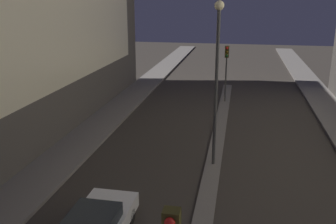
{
  "coord_description": "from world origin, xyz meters",
  "views": [
    {
      "loc": [
        1.06,
        -2.98,
        8.22
      ],
      "look_at": [
        -2.99,
        17.84,
        1.64
      ],
      "focal_mm": 40.0,
      "sensor_mm": 36.0,
      "label": 1
    }
  ],
  "objects": [
    {
      "name": "median_strip",
      "position": [
        0.0,
        16.72,
        0.05
      ],
      "size": [
        0.79,
        31.44,
        0.11
      ],
      "color": "#66605B",
      "rests_on": "ground"
    },
    {
      "name": "traffic_light_mid",
      "position": [
        0.0,
        26.44,
        3.38
      ],
      "size": [
        0.32,
        0.42,
        4.44
      ],
      "color": "#383838",
      "rests_on": "median_strip"
    },
    {
      "name": "street_lamp",
      "position": [
        0.0,
        14.47,
        5.15
      ],
      "size": [
        0.45,
        0.45,
        7.94
      ],
      "color": "#383838",
      "rests_on": "median_strip"
    }
  ]
}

